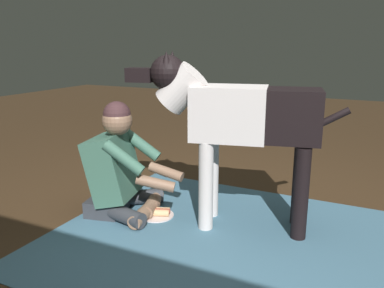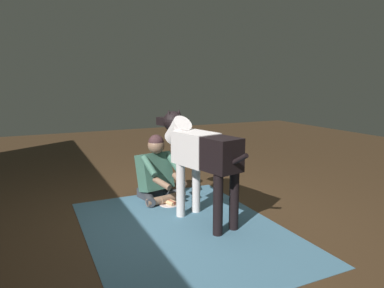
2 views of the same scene
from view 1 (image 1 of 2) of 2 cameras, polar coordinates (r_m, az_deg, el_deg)
ground_plane at (r=2.59m, az=3.45°, el=-13.56°), size 14.41×14.41×0.00m
area_rug at (r=2.52m, az=8.43°, el=-14.40°), size 2.50×1.88×0.01m
person_sitting_on_floor at (r=2.87m, az=-10.40°, el=-3.59°), size 0.72×0.57×0.82m
large_dog at (r=2.56m, az=6.65°, el=3.68°), size 1.41×0.49×1.16m
hot_dog_on_plate at (r=2.89m, az=-5.12°, el=-9.91°), size 0.25×0.25×0.06m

